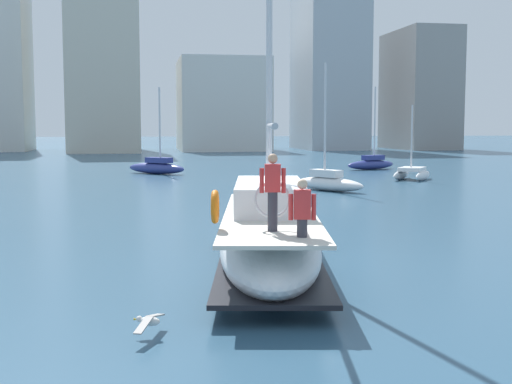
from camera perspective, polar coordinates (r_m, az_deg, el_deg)
ground_plane at (r=18.53m, az=2.58°, el=-5.64°), size 400.00×400.00×0.00m
main_sailboat at (r=16.79m, az=1.15°, el=-3.66°), size 4.00×9.87×13.09m
moored_sloop_far at (r=37.73m, az=6.12°, el=0.89°), size 3.49×4.54×7.01m
moored_catamaran at (r=56.40m, az=9.62°, el=2.40°), size 4.83×2.81×6.71m
moored_cutter_left at (r=51.07m, az=-8.32°, el=2.11°), size 4.66×4.30×6.37m
moored_cutter_right at (r=46.24m, az=12.93°, el=1.58°), size 3.73×4.20×4.92m
seagull at (r=11.95m, az=-8.96°, el=-10.61°), size 0.56×1.15×0.17m
waterfront_buildings at (r=99.22m, az=-8.83°, el=9.86°), size 83.05×20.46×26.94m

